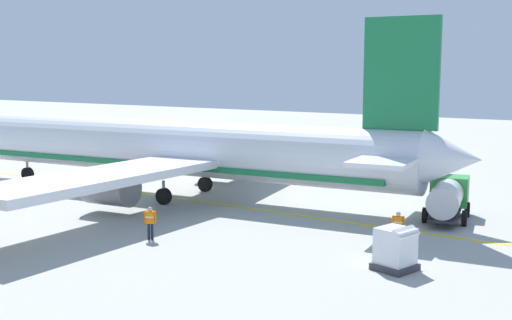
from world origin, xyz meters
name	(u,v)px	position (x,y,z in m)	size (l,w,h in m)	color
airliner_foreground	(174,149)	(32.06, 21.70, 3.39)	(34.51, 41.72, 11.90)	silver
service_truck_catering	(447,197)	(35.40, 3.41, 1.39)	(5.83, 3.16, 2.40)	#338C3F
cargo_container_near	(396,249)	(24.49, 2.26, 0.96)	(1.98, 1.98, 2.03)	#333338
crew_marshaller	(150,220)	(22.31, 14.92, 1.05)	(0.42, 0.56, 1.77)	#191E33
crew_loader_left	(398,225)	(28.55, 3.74, 1.01)	(0.34, 0.61, 1.72)	#191E33
apron_guide_line	(221,205)	(31.63, 17.26, 0.01)	(0.30, 60.00, 0.01)	yellow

